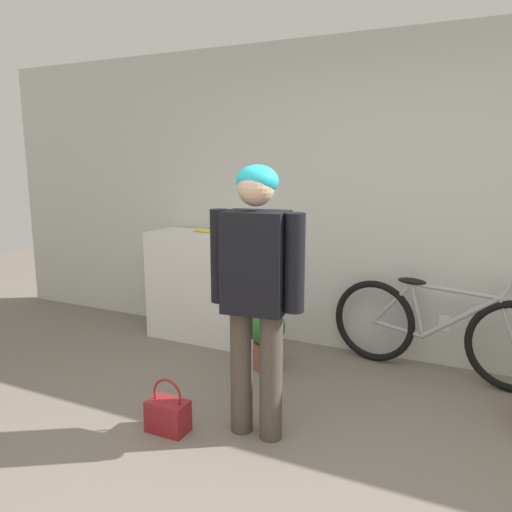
# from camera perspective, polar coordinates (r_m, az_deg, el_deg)

# --- Properties ---
(wall_back) EXTENTS (8.00, 0.07, 2.60)m
(wall_back) POSITION_cam_1_polar(r_m,az_deg,el_deg) (4.17, 14.06, 6.20)
(wall_back) COLOR silver
(wall_back) RESTS_ON ground_plane
(side_shelf) EXTENTS (1.04, 0.47, 0.98)m
(side_shelf) POSITION_cam_1_polar(r_m,az_deg,el_deg) (4.59, -5.62, -3.42)
(side_shelf) COLOR white
(side_shelf) RESTS_ON ground_plane
(person) EXTENTS (0.58, 0.29, 1.59)m
(person) POSITION_cam_1_polar(r_m,az_deg,el_deg) (2.82, 0.01, -2.53)
(person) COLOR #4C4238
(person) RESTS_ON ground_plane
(bicycle) EXTENTS (1.69, 0.46, 0.74)m
(bicycle) POSITION_cam_1_polar(r_m,az_deg,el_deg) (4.04, 20.18, -8.01)
(bicycle) COLOR black
(bicycle) RESTS_ON ground_plane
(banana) EXTENTS (0.28, 0.08, 0.04)m
(banana) POSITION_cam_1_polar(r_m,az_deg,el_deg) (4.50, -5.72, 2.91)
(banana) COLOR #EAD64C
(banana) RESTS_ON side_shelf
(handbag) EXTENTS (0.25, 0.15, 0.34)m
(handbag) POSITION_cam_1_polar(r_m,az_deg,el_deg) (3.20, -10.03, -17.39)
(handbag) COLOR maroon
(handbag) RESTS_ON ground_plane
(potted_plant) EXTENTS (0.29, 0.29, 0.49)m
(potted_plant) POSITION_cam_1_polar(r_m,az_deg,el_deg) (3.94, 1.21, -8.97)
(potted_plant) COLOR brown
(potted_plant) RESTS_ON ground_plane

